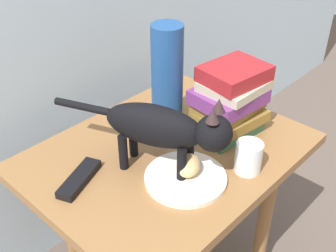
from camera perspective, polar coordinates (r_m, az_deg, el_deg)
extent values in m
cube|color=olive|center=(1.18, 0.00, -3.83)|extent=(0.75, 0.58, 0.03)
cylinder|color=olive|center=(1.41, 12.98, -12.24)|extent=(0.04, 0.04, 0.51)
cylinder|color=olive|center=(1.39, -13.15, -12.87)|extent=(0.04, 0.04, 0.51)
cylinder|color=olive|center=(1.59, -0.38, -4.77)|extent=(0.04, 0.04, 0.51)
cylinder|color=silver|center=(1.07, 2.39, -7.08)|extent=(0.21, 0.21, 0.01)
ellipsoid|color=#E0BC7A|center=(1.06, 2.75, -5.34)|extent=(0.10, 0.09, 0.05)
cylinder|color=black|center=(1.08, 2.94, -3.66)|extent=(0.02, 0.02, 0.10)
cylinder|color=black|center=(1.04, 1.86, -5.55)|extent=(0.02, 0.02, 0.10)
cylinder|color=black|center=(1.13, -4.76, -1.86)|extent=(0.02, 0.02, 0.10)
cylinder|color=black|center=(1.09, -6.11, -3.58)|extent=(0.02, 0.02, 0.10)
ellipsoid|color=black|center=(1.03, -1.92, 0.08)|extent=(0.18, 0.27, 0.11)
sphere|color=black|center=(0.99, 6.25, -0.98)|extent=(0.09, 0.09, 0.09)
cone|color=#332224|center=(0.97, 6.84, 2.75)|extent=(0.03, 0.03, 0.03)
cone|color=#332224|center=(0.93, 6.11, 1.45)|extent=(0.03, 0.03, 0.03)
cylinder|color=black|center=(1.11, -11.56, 2.61)|extent=(0.08, 0.16, 0.02)
cube|color=#336B4C|center=(1.25, 7.79, -0.05)|extent=(0.20, 0.17, 0.04)
cube|color=olive|center=(1.23, 8.36, 1.31)|extent=(0.21, 0.17, 0.03)
cube|color=olive|center=(1.23, 8.22, 2.84)|extent=(0.19, 0.15, 0.03)
cube|color=#72337A|center=(1.20, 8.23, 3.99)|extent=(0.20, 0.17, 0.04)
cube|color=#BCB299|center=(1.19, 9.04, 5.49)|extent=(0.18, 0.15, 0.03)
cube|color=maroon|center=(1.17, 9.03, 7.08)|extent=(0.19, 0.16, 0.04)
cylinder|color=navy|center=(1.19, -0.11, 6.34)|extent=(0.09, 0.09, 0.32)
cylinder|color=silver|center=(1.10, 10.88, -4.17)|extent=(0.07, 0.07, 0.08)
cylinder|color=silver|center=(1.11, 10.77, -5.00)|extent=(0.06, 0.06, 0.04)
cube|color=black|center=(1.09, -11.97, -7.02)|extent=(0.16, 0.10, 0.02)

